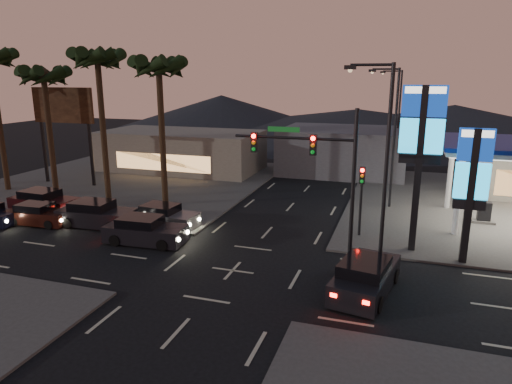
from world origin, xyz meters
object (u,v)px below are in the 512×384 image
(pylon_sign_short, at_px, (472,176))
(car_lane_b_mid, at_px, (96,214))
(car_lane_a_front, at_px, (145,231))
(suv_station, at_px, (365,277))
(car_lane_a_mid, at_px, (39,214))
(car_lane_b_front, at_px, (164,217))
(pylon_sign_tall, at_px, (421,136))
(car_lane_b_rear, at_px, (44,202))
(traffic_signal_mast, at_px, (318,165))

(pylon_sign_short, relative_size, car_lane_b_mid, 1.36)
(car_lane_a_front, relative_size, suv_station, 0.94)
(car_lane_a_mid, height_order, car_lane_b_front, car_lane_b_front)
(car_lane_b_mid, bearing_deg, pylon_sign_tall, 4.80)
(car_lane_a_front, xyz_separation_m, suv_station, (12.74, -2.51, 0.04))
(car_lane_a_front, bearing_deg, pylon_sign_tall, 12.95)
(car_lane_b_rear, height_order, suv_station, suv_station)
(car_lane_a_front, bearing_deg, traffic_signal_mast, -0.69)
(pylon_sign_tall, xyz_separation_m, suv_station, (-2.01, -5.91, -5.63))
(traffic_signal_mast, distance_m, car_lane_a_front, 10.98)
(car_lane_b_mid, xyz_separation_m, car_lane_b_rear, (-5.48, 1.41, -0.01))
(traffic_signal_mast, height_order, car_lane_b_front, traffic_signal_mast)
(pylon_sign_short, bearing_deg, car_lane_a_mid, -176.75)
(traffic_signal_mast, xyz_separation_m, car_lane_b_rear, (-20.13, 3.29, -4.48))
(pylon_sign_tall, xyz_separation_m, car_lane_a_mid, (-23.25, -2.46, -5.75))
(car_lane_b_mid, bearing_deg, pylon_sign_short, 1.65)
(traffic_signal_mast, xyz_separation_m, car_lane_a_front, (-10.01, 0.12, -4.50))
(car_lane_b_mid, distance_m, suv_station, 17.89)
(car_lane_a_front, bearing_deg, pylon_sign_short, 7.89)
(traffic_signal_mast, height_order, car_lane_b_rear, traffic_signal_mast)
(traffic_signal_mast, bearing_deg, car_lane_b_rear, 170.72)
(car_lane_a_mid, bearing_deg, car_lane_a_front, -6.24)
(traffic_signal_mast, bearing_deg, car_lane_b_front, 163.76)
(car_lane_a_front, distance_m, car_lane_b_rear, 10.60)
(pylon_sign_tall, xyz_separation_m, car_lane_b_rear, (-24.87, -0.22, -5.65))
(car_lane_a_front, height_order, car_lane_b_mid, car_lane_b_mid)
(suv_station, bearing_deg, car_lane_b_mid, 166.17)
(pylon_sign_short, bearing_deg, car_lane_b_mid, -178.35)
(traffic_signal_mast, bearing_deg, suv_station, -41.27)
(car_lane_b_mid, relative_size, suv_station, 0.99)
(car_lane_b_mid, bearing_deg, car_lane_a_front, -20.83)
(car_lane_b_front, bearing_deg, car_lane_b_rear, 178.47)
(pylon_sign_tall, xyz_separation_m, car_lane_b_front, (-15.14, -0.48, -5.71))
(car_lane_b_front, relative_size, car_lane_b_rear, 0.92)
(pylon_sign_tall, relative_size, pylon_sign_short, 1.29)
(pylon_sign_short, relative_size, suv_station, 1.35)
(traffic_signal_mast, height_order, car_lane_b_mid, traffic_signal_mast)
(pylon_sign_tall, relative_size, car_lane_a_mid, 2.08)
(traffic_signal_mast, xyz_separation_m, car_lane_a_mid, (-18.51, 1.05, -4.59))
(traffic_signal_mast, bearing_deg, pylon_sign_short, 19.13)
(car_lane_a_front, xyz_separation_m, car_lane_a_mid, (-8.49, 0.93, -0.08))
(car_lane_a_mid, relative_size, suv_station, 0.84)
(car_lane_a_mid, bearing_deg, traffic_signal_mast, -3.24)
(pylon_sign_tall, bearing_deg, car_lane_b_rear, -179.49)
(pylon_sign_tall, distance_m, car_lane_b_rear, 25.51)
(pylon_sign_short, distance_m, traffic_signal_mast, 7.69)
(car_lane_a_front, bearing_deg, car_lane_b_mid, 159.17)
(pylon_sign_short, relative_size, traffic_signal_mast, 0.88)
(pylon_sign_short, xyz_separation_m, car_lane_a_front, (-17.26, -2.39, -3.93))
(pylon_sign_short, relative_size, car_lane_a_mid, 1.61)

